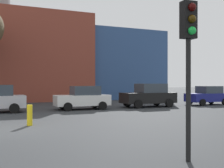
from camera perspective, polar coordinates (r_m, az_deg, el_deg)
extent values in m
plane|color=#2D3033|center=(12.30, -21.74, -8.75)|extent=(200.00, 200.00, 0.00)
cube|color=#2D4C7F|center=(37.64, 0.43, 3.58)|extent=(9.65, 10.94, 8.33)
cylinder|color=black|center=(18.78, -19.26, -4.71)|extent=(0.63, 0.22, 0.63)
cylinder|color=black|center=(20.59, -19.57, -4.28)|extent=(0.63, 0.22, 0.63)
cube|color=white|center=(20.48, -6.12, -3.29)|extent=(3.93, 1.68, 0.75)
cube|color=#333D47|center=(20.52, -5.49, -1.32)|extent=(1.97, 1.50, 0.66)
cylinder|color=black|center=(19.35, -8.98, -4.61)|extent=(0.60, 0.21, 0.60)
cylinder|color=black|center=(21.02, -10.10, -4.23)|extent=(0.60, 0.21, 0.60)
cylinder|color=black|center=(20.10, -1.94, -4.43)|extent=(0.60, 0.21, 0.60)
cylinder|color=black|center=(21.71, -3.57, -4.09)|extent=(0.60, 0.21, 0.60)
cube|color=black|center=(22.67, 7.33, -2.79)|extent=(4.33, 1.86, 0.83)
cube|color=#333D47|center=(22.78, 7.90, -0.83)|extent=(2.17, 1.65, 0.72)
cylinder|color=black|center=(21.19, 5.36, -4.11)|extent=(0.66, 0.23, 0.66)
cylinder|color=black|center=(22.88, 3.11, -3.80)|extent=(0.66, 0.23, 0.66)
cylinder|color=black|center=(22.64, 11.60, -3.84)|extent=(0.66, 0.23, 0.66)
cylinder|color=black|center=(24.22, 9.06, -3.58)|extent=(0.66, 0.23, 0.66)
cube|color=navy|center=(26.21, 18.79, -2.59)|extent=(3.82, 1.64, 0.73)
cube|color=#333D47|center=(26.34, 19.16, -1.10)|extent=(1.91, 1.45, 0.64)
cylinder|color=black|center=(24.79, 17.95, -3.59)|extent=(0.58, 0.20, 0.58)
cylinder|color=black|center=(26.08, 15.54, -3.40)|extent=(0.58, 0.20, 0.58)
cylinder|color=black|center=(27.67, 19.54, -3.20)|extent=(0.58, 0.20, 0.58)
cylinder|color=black|center=(7.05, 15.27, -3.18)|extent=(0.12, 0.12, 2.98)
cube|color=black|center=(7.20, 15.28, 12.44)|extent=(0.37, 0.25, 0.90)
sphere|color=#3C0605|center=(7.16, 15.97, 14.82)|extent=(0.20, 0.20, 0.20)
sphere|color=#3C2905|center=(7.09, 15.97, 12.63)|extent=(0.20, 0.20, 0.20)
sphere|color=green|center=(7.04, 15.97, 10.40)|extent=(0.20, 0.20, 0.20)
cylinder|color=yellow|center=(13.15, -16.41, -6.12)|extent=(0.24, 0.24, 0.93)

